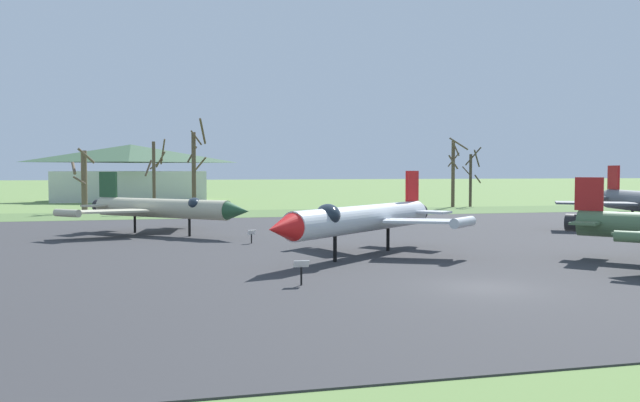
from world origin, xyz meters
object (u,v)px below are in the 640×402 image
at_px(visitor_building, 131,173).
at_px(jet_fighter_front_left, 360,218).
at_px(info_placard_rear_right, 251,235).
at_px(jet_fighter_rear_right, 162,208).
at_px(info_placard_front_left, 301,269).

bearing_deg(visitor_building, jet_fighter_front_left, -78.20).
bearing_deg(visitor_building, info_placard_rear_right, -81.04).
bearing_deg(jet_fighter_rear_right, info_placard_front_left, -76.66).
relative_size(jet_fighter_front_left, visitor_building, 0.55).
height_order(jet_fighter_front_left, jet_fighter_rear_right, jet_fighter_front_left).
bearing_deg(jet_fighter_front_left, info_placard_rear_right, 122.10).
height_order(jet_fighter_front_left, visitor_building, visitor_building).
xyz_separation_m(jet_fighter_front_left, jet_fighter_rear_right, (-10.21, 14.74, -0.12)).
distance_m(jet_fighter_rear_right, info_placard_rear_right, 9.06).
height_order(info_placard_rear_right, visitor_building, visitor_building).
bearing_deg(info_placard_rear_right, visitor_building, 98.96).
relative_size(info_placard_front_left, visitor_building, 0.05).
bearing_deg(info_placard_rear_right, jet_fighter_rear_right, 127.34).
height_order(info_placard_front_left, visitor_building, visitor_building).
xyz_separation_m(info_placard_rear_right, visitor_building, (-9.86, 62.51, 3.68)).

